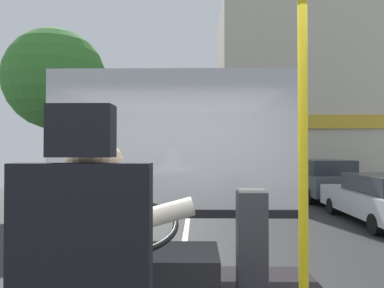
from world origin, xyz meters
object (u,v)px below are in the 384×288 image
bus_driver (98,257)px  parked_car_charcoal (322,179)px  handrail_pole (303,178)px  steering_console (143,276)px  fare_box (252,244)px  parked_car_white (287,173)px  parked_car_green (269,167)px

bus_driver → parked_car_charcoal: bus_driver is taller
handrail_pole → parked_car_charcoal: (4.14, 11.91, -0.95)m
bus_driver → steering_console: size_ratio=0.72×
bus_driver → fare_box: bearing=59.1°
parked_car_white → parked_car_green: 5.40m
parked_car_white → parked_car_green: bearing=88.3°
bus_driver → parked_car_white: bus_driver is taller
steering_console → fare_box: (0.81, 0.17, 0.19)m
handrail_pole → parked_car_green: bearing=79.3°
fare_box → parked_car_green: bearing=78.6°
steering_console → fare_box: 0.85m
handrail_pole → parked_car_white: (4.05, 16.87, -1.04)m
steering_console → parked_car_white: (4.93, 15.90, -0.26)m
steering_console → parked_car_green: size_ratio=0.28×
fare_box → parked_car_white: bearing=75.3°
steering_console → fare_box: size_ratio=1.32×
steering_console → handrail_pole: size_ratio=0.55×
handrail_pole → bus_driver: bearing=-165.9°
parked_car_charcoal → parked_car_white: 4.95m
bus_driver → steering_console: 1.29m
parked_car_green → parked_car_white: bearing=-91.7°
fare_box → parked_car_charcoal: fare_box is taller
parked_car_white → parked_car_green: parked_car_green is taller
fare_box → parked_car_charcoal: size_ratio=0.19×
parked_car_charcoal → parked_car_green: size_ratio=1.15×
handrail_pole → parked_car_charcoal: size_ratio=0.45×
fare_box → bus_driver: bearing=-120.9°
fare_box → parked_car_green: fare_box is taller
parked_car_white → parked_car_charcoal: bearing=-88.8°
parked_car_charcoal → parked_car_green: parked_car_charcoal is taller
parked_car_green → steering_console: bearing=-103.4°
parked_car_green → fare_box: bearing=-101.4°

